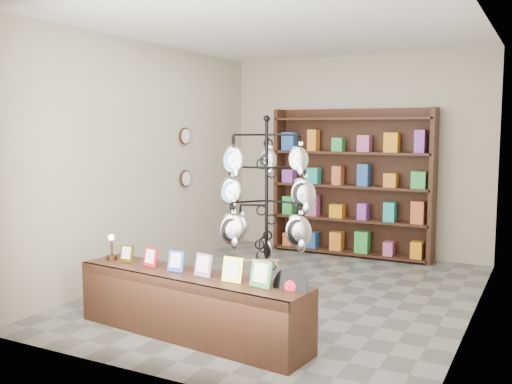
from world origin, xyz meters
The scene contains 6 objects.
ground centered at (0.00, 0.00, 0.00)m, with size 5.00×5.00×0.00m, color slate.
room_envelope centered at (0.00, 0.00, 1.85)m, with size 5.00×5.00×5.00m.
display_tree centered at (0.10, -0.78, 1.18)m, with size 1.12×1.12×2.04m.
front_shelf centered at (-0.24, -1.65, 0.30)m, with size 2.43×0.75×0.84m.
back_shelving centered at (0.00, 2.30, 1.03)m, with size 2.42×0.36×2.20m.
wall_clocks centered at (-1.97, 0.80, 1.50)m, with size 0.03×0.24×0.84m.
Camera 1 is at (2.65, -5.88, 1.91)m, focal length 40.00 mm.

